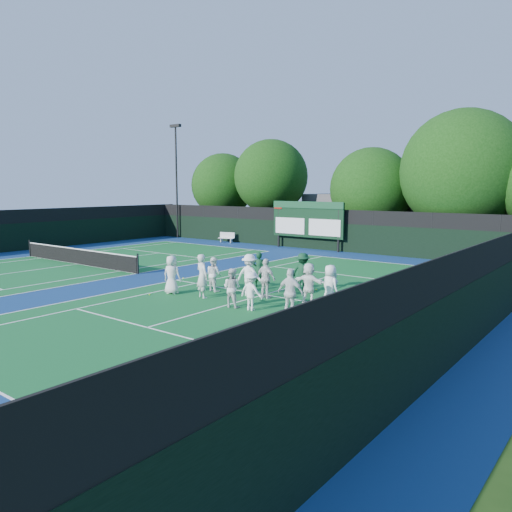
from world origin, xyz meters
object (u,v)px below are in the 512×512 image
Objects in this scene: scoreboard at (307,220)px; tennis_net at (78,256)px; coach_left at (259,270)px; bench at (227,237)px.

scoreboard is 0.53× the size of tennis_net.
scoreboard is 3.64× the size of coach_left.
tennis_net is (-6.99, -14.59, -1.70)m from scoreboard.
tennis_net is 14.38m from bench.
tennis_net is 8.05× the size of bench.
scoreboard is 14.68m from coach_left.
coach_left is at bearing -66.53° from scoreboard.
tennis_net is at bearing -16.10° from coach_left.
coach_left is (12.81, 1.18, 0.33)m from tennis_net.
coach_left is at bearing -44.24° from bench.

